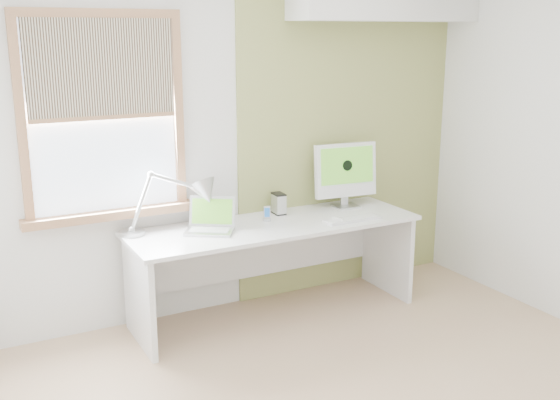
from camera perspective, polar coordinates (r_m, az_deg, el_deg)
room at (r=3.56m, az=7.94°, el=0.97°), size 4.04×3.54×2.64m
accent_wall at (r=5.53m, az=5.84°, el=5.79°), size 2.00×0.02×2.60m
window at (r=4.67m, az=-14.93°, el=6.85°), size 1.20×0.14×1.42m
desk at (r=5.03m, az=-0.78°, el=-3.99°), size 2.20×0.70×0.73m
desk_lamp at (r=4.77m, az=-7.59°, el=0.22°), size 0.77×0.33×0.44m
laptop at (r=4.75m, az=-5.99°, el=-1.95°), size 0.42×0.41×0.23m
phone_dock at (r=4.97m, az=-1.13°, el=-1.44°), size 0.07×0.07×0.12m
external_drive at (r=5.15m, az=-0.12°, el=-0.31°), size 0.09×0.13×0.17m
imac at (r=5.35m, az=5.67°, el=2.47°), size 0.53×0.19×0.52m
keyboard at (r=5.02m, az=6.26°, el=-1.65°), size 0.45×0.13×0.02m
mouse at (r=4.97m, az=4.97°, el=-1.69°), size 0.10×0.13×0.03m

